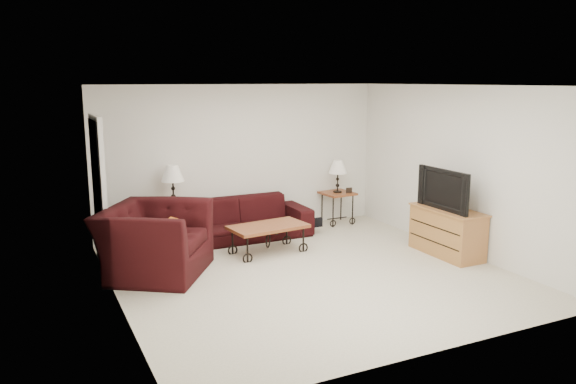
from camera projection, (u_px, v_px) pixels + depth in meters
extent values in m
plane|color=beige|center=(310.00, 274.00, 7.61)|extent=(5.00, 5.00, 0.00)
cube|color=white|center=(242.00, 159.00, 9.58)|extent=(5.00, 0.02, 2.50)
cube|color=white|center=(439.00, 227.00, 5.15)|extent=(5.00, 0.02, 2.50)
cube|color=white|center=(114.00, 200.00, 6.31)|extent=(0.02, 5.00, 2.50)
cube|color=white|center=(459.00, 170.00, 8.42)|extent=(0.02, 5.00, 2.50)
plane|color=white|center=(312.00, 86.00, 7.12)|extent=(5.00, 5.00, 0.00)
cube|color=black|center=(98.00, 194.00, 7.82)|extent=(0.08, 0.94, 2.04)
imported|color=black|center=(242.00, 219.00, 9.24)|extent=(2.25, 0.88, 0.66)
cube|color=brown|center=(175.00, 224.00, 8.95)|extent=(0.62, 0.62, 0.63)
cube|color=brown|center=(337.00, 208.00, 10.22)|extent=(0.58, 0.58, 0.58)
cube|color=black|center=(166.00, 204.00, 8.68)|extent=(0.13, 0.03, 0.11)
cube|color=black|center=(349.00, 190.00, 10.09)|extent=(0.12, 0.03, 0.10)
cube|color=brown|center=(268.00, 239.00, 8.49)|extent=(1.21, 0.75, 0.43)
imported|color=black|center=(155.00, 241.00, 7.52)|extent=(1.82, 1.87, 0.92)
cube|color=orange|center=(167.00, 236.00, 7.53)|extent=(0.32, 0.41, 0.42)
cube|color=#B56943|center=(447.00, 232.00, 8.38)|extent=(0.49, 1.17, 0.70)
imported|color=black|center=(448.00, 189.00, 8.24)|extent=(0.14, 1.05, 0.60)
ellipsoid|color=black|center=(312.00, 218.00, 9.65)|extent=(0.44, 0.39, 0.48)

